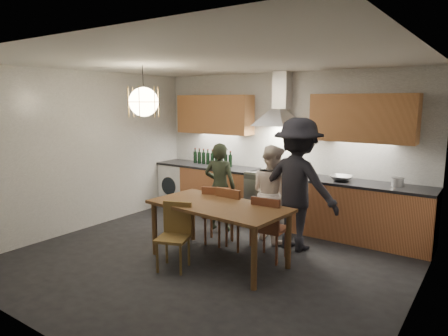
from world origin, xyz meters
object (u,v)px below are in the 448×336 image
Objects in this scene: person_left at (220,187)px; person_right at (298,184)px; stock_pot at (398,182)px; dining_table at (219,211)px; chair_front at (175,231)px; person_mid at (272,193)px; mixing_bowl at (342,178)px; chair_back_left at (217,211)px; wine_bottles at (212,157)px.

person_left is 1.42m from person_right.
stock_pot is (1.14, 0.91, 0.02)m from person_right.
chair_front reaches higher than dining_table.
person_mid is 0.52m from person_right.
mixing_bowl is at bearing -116.06° from person_mid.
person_mid reaches higher than person_left.
chair_front is (0.04, -0.98, -0.03)m from chair_back_left.
chair_front is at bearing -63.65° from wine_bottles.
person_mid is 1.81m from stock_pot.
person_left is 1.60× the size of wine_bottles.
mixing_bowl is at bearing -106.78° from person_right.
chair_front is at bearing 72.08° from chair_back_left.
person_mid reaches higher than chair_back_left.
person_right is at bearing 163.32° from person_left.
chair_front is 2.72m from mixing_bowl.
person_right is 2.08× the size of wine_bottles.
mixing_bowl reaches higher than dining_table.
dining_table is at bearing 32.96° from chair_front.
chair_back_left is 0.61× the size of person_left.
stock_pot is (2.18, 1.43, 0.45)m from chair_back_left.
mixing_bowl is at bearing 39.27° from chair_front.
chair_front is 4.94× the size of stock_pot.
chair_back_left is at bearing 71.27° from person_mid.
person_right is at bearing 35.88° from chair_front.
chair_back_left is 0.98× the size of wine_bottles.
dining_table is 11.22× the size of stock_pot.
stock_pot reaches higher than dining_table.
chair_back_left is 1.98m from mixing_bowl.
wine_bottles reaches higher than chair_back_left.
chair_back_left is at bearing 107.71° from person_left.
person_left is at bearing -156.40° from mixing_bowl.
stock_pot is at bearing -130.67° from person_mid.
chair_front is 0.57× the size of person_mid.
person_right is (0.47, -0.11, 0.21)m from person_mid.
person_mid is at bearing -153.81° from stock_pot.
person_right is (0.65, 1.03, 0.26)m from dining_table.
wine_bottles is at bearing -71.79° from chair_back_left.
wine_bottles is (-3.34, 0.02, 0.09)m from stock_pot.
stock_pot is at bearing -175.86° from person_left.
stock_pot is 3.34m from wine_bottles.
dining_table is 1.24m from person_right.
person_left reaches higher than chair_back_left.
mixing_bowl is (1.75, 0.77, 0.22)m from person_left.
person_mid is 4.29× the size of mixing_bowl.
wine_bottles is at bearing -61.91° from person_left.
wine_bottles is at bearing 95.74° from chair_front.
stock_pot is (1.61, 0.79, 0.22)m from person_mid.
chair_back_left is 0.98m from chair_front.
person_mid is (0.53, 1.61, 0.25)m from chair_front.
dining_table is at bearing 64.40° from person_right.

